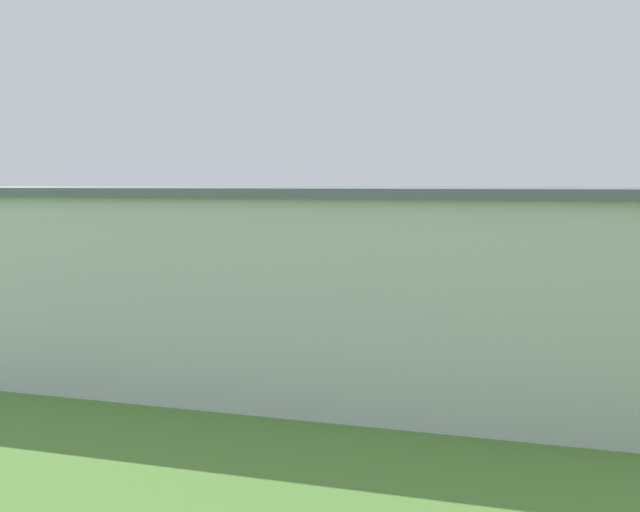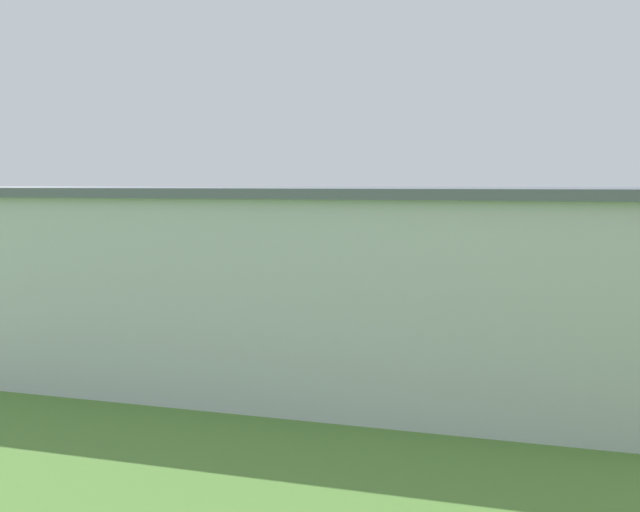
# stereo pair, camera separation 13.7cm
# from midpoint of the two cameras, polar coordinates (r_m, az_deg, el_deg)

# --- Properties ---
(ground_plane) EXTENTS (400.00, 400.00, 0.00)m
(ground_plane) POSITION_cam_midpoint_polar(r_m,az_deg,el_deg) (64.10, 5.62, -2.24)
(ground_plane) COLOR #568438
(hangar) EXTENTS (31.80, 12.93, 7.74)m
(hangar) POSITION_cam_midpoint_polar(r_m,az_deg,el_deg) (34.90, -3.29, -1.80)
(hangar) COLOR silver
(hangar) RESTS_ON ground_plane
(biplane) EXTENTS (6.82, 9.18, 3.77)m
(biplane) POSITION_cam_midpoint_polar(r_m,az_deg,el_deg) (69.60, 0.01, 1.72)
(biplane) COLOR yellow
(car_white) EXTENTS (2.04, 4.03, 1.59)m
(car_white) POSITION_cam_midpoint_polar(r_m,az_deg,el_deg) (55.42, -14.69, -2.64)
(car_white) COLOR white
(car_white) RESTS_ON ground_plane
(person_at_fence_line) EXTENTS (0.46, 0.46, 1.52)m
(person_at_fence_line) POSITION_cam_midpoint_polar(r_m,az_deg,el_deg) (48.04, 14.59, -3.87)
(person_at_fence_line) COLOR #3F3F47
(person_at_fence_line) RESTS_ON ground_plane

